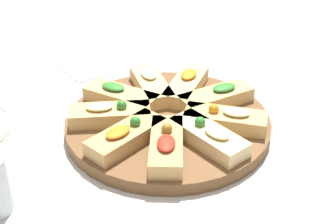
% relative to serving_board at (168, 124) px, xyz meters
% --- Properties ---
extents(ground_plane, '(3.00, 3.00, 0.00)m').
position_rel_serving_board_xyz_m(ground_plane, '(0.00, 0.00, -0.01)').
color(ground_plane, beige).
extents(serving_board, '(0.42, 0.42, 0.03)m').
position_rel_serving_board_xyz_m(serving_board, '(0.00, 0.00, 0.00)').
color(serving_board, brown).
rests_on(serving_board, ground_plane).
extents(focaccia_slice_0, '(0.17, 0.10, 0.05)m').
position_rel_serving_board_xyz_m(focaccia_slice_0, '(-0.11, -0.03, 0.03)').
color(focaccia_slice_0, tan).
rests_on(focaccia_slice_0, serving_board).
extents(focaccia_slice_1, '(0.13, 0.17, 0.04)m').
position_rel_serving_board_xyz_m(focaccia_slice_1, '(-0.06, -0.10, 0.03)').
color(focaccia_slice_1, tan).
rests_on(focaccia_slice_1, serving_board).
extents(focaccia_slice_2, '(0.09, 0.17, 0.04)m').
position_rel_serving_board_xyz_m(focaccia_slice_2, '(0.02, -0.12, 0.03)').
color(focaccia_slice_2, '#DBB775').
rests_on(focaccia_slice_2, serving_board).
extents(focaccia_slice_3, '(0.16, 0.15, 0.04)m').
position_rel_serving_board_xyz_m(focaccia_slice_3, '(0.09, -0.08, 0.03)').
color(focaccia_slice_3, '#DBB775').
rests_on(focaccia_slice_3, serving_board).
extents(focaccia_slice_4, '(0.16, 0.06, 0.04)m').
position_rel_serving_board_xyz_m(focaccia_slice_4, '(0.12, 0.00, 0.03)').
color(focaccia_slice_4, tan).
rests_on(focaccia_slice_4, serving_board).
extents(focaccia_slice_5, '(0.16, 0.14, 0.05)m').
position_rel_serving_board_xyz_m(focaccia_slice_5, '(0.09, 0.07, 0.03)').
color(focaccia_slice_5, tan).
rests_on(focaccia_slice_5, serving_board).
extents(focaccia_slice_6, '(0.09, 0.17, 0.05)m').
position_rel_serving_board_xyz_m(focaccia_slice_6, '(0.02, 0.11, 0.03)').
color(focaccia_slice_6, tan).
rests_on(focaccia_slice_6, serving_board).
extents(focaccia_slice_7, '(0.13, 0.17, 0.05)m').
position_rel_serving_board_xyz_m(focaccia_slice_7, '(-0.06, 0.10, 0.03)').
color(focaccia_slice_7, tan).
rests_on(focaccia_slice_7, serving_board).
extents(focaccia_slice_8, '(0.17, 0.11, 0.05)m').
position_rel_serving_board_xyz_m(focaccia_slice_8, '(-0.11, 0.04, 0.03)').
color(focaccia_slice_8, '#E5C689').
rests_on(focaccia_slice_8, serving_board).
extents(napkin_stack, '(0.13, 0.12, 0.01)m').
position_rel_serving_board_xyz_m(napkin_stack, '(0.32, -0.12, -0.01)').
color(napkin_stack, white).
rests_on(napkin_stack, ground_plane).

